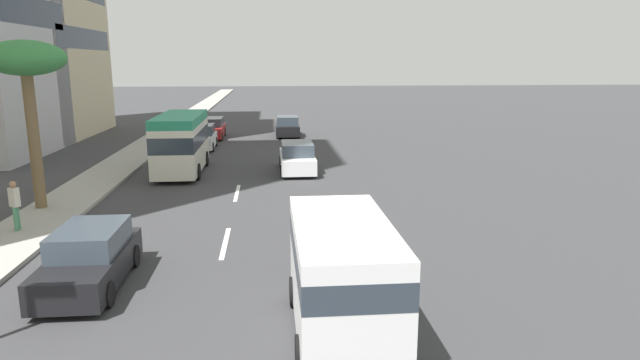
{
  "coord_description": "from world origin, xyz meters",
  "views": [
    {
      "loc": [
        -3.55,
        -1.53,
        5.87
      ],
      "look_at": [
        18.35,
        -3.56,
        1.08
      ],
      "focal_mm": 30.73,
      "sensor_mm": 36.0,
      "label": 1
    }
  ],
  "objects_px": {
    "palm_tree": "(26,65)",
    "van_fifth": "(342,271)",
    "car_sixth": "(201,138)",
    "minibus_fourth": "(181,141)",
    "car_seventh": "(297,158)",
    "car_lead": "(90,259)",
    "car_third": "(287,127)",
    "car_second": "(211,128)",
    "pedestrian_near_lamp": "(15,203)"
  },
  "relations": [
    {
      "from": "car_lead",
      "to": "minibus_fourth",
      "type": "bearing_deg",
      "value": 179.52
    },
    {
      "from": "car_second",
      "to": "car_third",
      "type": "bearing_deg",
      "value": 93.32
    },
    {
      "from": "car_third",
      "to": "palm_tree",
      "type": "bearing_deg",
      "value": 153.63
    },
    {
      "from": "car_third",
      "to": "pedestrian_near_lamp",
      "type": "relative_size",
      "value": 2.38
    },
    {
      "from": "car_lead",
      "to": "car_third",
      "type": "relative_size",
      "value": 1.05
    },
    {
      "from": "car_third",
      "to": "car_sixth",
      "type": "relative_size",
      "value": 1.01
    },
    {
      "from": "van_fifth",
      "to": "pedestrian_near_lamp",
      "type": "height_order",
      "value": "van_fifth"
    },
    {
      "from": "car_sixth",
      "to": "palm_tree",
      "type": "height_order",
      "value": "palm_tree"
    },
    {
      "from": "car_seventh",
      "to": "car_second",
      "type": "bearing_deg",
      "value": 23.15
    },
    {
      "from": "car_lead",
      "to": "pedestrian_near_lamp",
      "type": "xyz_separation_m",
      "value": [
        4.79,
        3.93,
        0.37
      ]
    },
    {
      "from": "car_seventh",
      "to": "van_fifth",
      "type": "bearing_deg",
      "value": -179.87
    },
    {
      "from": "car_lead",
      "to": "minibus_fourth",
      "type": "distance_m",
      "value": 15.17
    },
    {
      "from": "pedestrian_near_lamp",
      "to": "palm_tree",
      "type": "relative_size",
      "value": 0.27
    },
    {
      "from": "car_second",
      "to": "car_third",
      "type": "height_order",
      "value": "car_third"
    },
    {
      "from": "car_third",
      "to": "car_second",
      "type": "bearing_deg",
      "value": 93.32
    },
    {
      "from": "car_second",
      "to": "van_fifth",
      "type": "height_order",
      "value": "van_fifth"
    },
    {
      "from": "car_sixth",
      "to": "van_fifth",
      "type": "bearing_deg",
      "value": 12.99
    },
    {
      "from": "car_sixth",
      "to": "pedestrian_near_lamp",
      "type": "relative_size",
      "value": 2.37
    },
    {
      "from": "car_sixth",
      "to": "car_second",
      "type": "bearing_deg",
      "value": 178.82
    },
    {
      "from": "car_seventh",
      "to": "car_third",
      "type": "bearing_deg",
      "value": 0.12
    },
    {
      "from": "car_lead",
      "to": "car_third",
      "type": "height_order",
      "value": "car_third"
    },
    {
      "from": "car_second",
      "to": "van_fifth",
      "type": "bearing_deg",
      "value": 10.64
    },
    {
      "from": "car_second",
      "to": "car_sixth",
      "type": "xyz_separation_m",
      "value": [
        -5.47,
        0.11,
        0.03
      ]
    },
    {
      "from": "car_second",
      "to": "palm_tree",
      "type": "bearing_deg",
      "value": -12.45
    },
    {
      "from": "car_lead",
      "to": "car_sixth",
      "type": "height_order",
      "value": "car_sixth"
    },
    {
      "from": "car_lead",
      "to": "car_sixth",
      "type": "bearing_deg",
      "value": 179.56
    },
    {
      "from": "pedestrian_near_lamp",
      "to": "palm_tree",
      "type": "bearing_deg",
      "value": 128.33
    },
    {
      "from": "van_fifth",
      "to": "pedestrian_near_lamp",
      "type": "bearing_deg",
      "value": 52.08
    },
    {
      "from": "car_second",
      "to": "car_third",
      "type": "distance_m",
      "value": 5.96
    },
    {
      "from": "car_seventh",
      "to": "palm_tree",
      "type": "xyz_separation_m",
      "value": [
        -7.02,
        10.62,
        4.98
      ]
    },
    {
      "from": "palm_tree",
      "to": "minibus_fourth",
      "type": "bearing_deg",
      "value": -31.6
    },
    {
      "from": "van_fifth",
      "to": "car_lead",
      "type": "bearing_deg",
      "value": 63.16
    },
    {
      "from": "pedestrian_near_lamp",
      "to": "car_lead",
      "type": "bearing_deg",
      "value": -19.91
    },
    {
      "from": "car_second",
      "to": "car_seventh",
      "type": "distance_m",
      "value": 15.22
    },
    {
      "from": "pedestrian_near_lamp",
      "to": "palm_tree",
      "type": "height_order",
      "value": "palm_tree"
    },
    {
      "from": "minibus_fourth",
      "to": "car_sixth",
      "type": "xyz_separation_m",
      "value": [
        8.27,
        -0.05,
        -0.94
      ]
    },
    {
      "from": "minibus_fourth",
      "to": "van_fifth",
      "type": "distance_m",
      "value": 19.35
    },
    {
      "from": "pedestrian_near_lamp",
      "to": "car_seventh",
      "type": "bearing_deg",
      "value": 75.4
    },
    {
      "from": "car_lead",
      "to": "minibus_fourth",
      "type": "relative_size",
      "value": 0.67
    },
    {
      "from": "minibus_fourth",
      "to": "palm_tree",
      "type": "height_order",
      "value": "palm_tree"
    },
    {
      "from": "pedestrian_near_lamp",
      "to": "car_third",
      "type": "bearing_deg",
      "value": 98.09
    },
    {
      "from": "car_third",
      "to": "car_lead",
      "type": "bearing_deg",
      "value": 167.94
    },
    {
      "from": "van_fifth",
      "to": "car_seventh",
      "type": "distance_m",
      "value": 18.1
    },
    {
      "from": "car_lead",
      "to": "car_second",
      "type": "relative_size",
      "value": 0.92
    },
    {
      "from": "palm_tree",
      "to": "van_fifth",
      "type": "bearing_deg",
      "value": -136.06
    },
    {
      "from": "car_lead",
      "to": "car_second",
      "type": "distance_m",
      "value": 28.88
    },
    {
      "from": "minibus_fourth",
      "to": "car_sixth",
      "type": "relative_size",
      "value": 1.59
    },
    {
      "from": "minibus_fourth",
      "to": "car_sixth",
      "type": "height_order",
      "value": "minibus_fourth"
    },
    {
      "from": "car_third",
      "to": "car_seventh",
      "type": "relative_size",
      "value": 0.89
    },
    {
      "from": "car_second",
      "to": "minibus_fourth",
      "type": "height_order",
      "value": "minibus_fourth"
    }
  ]
}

